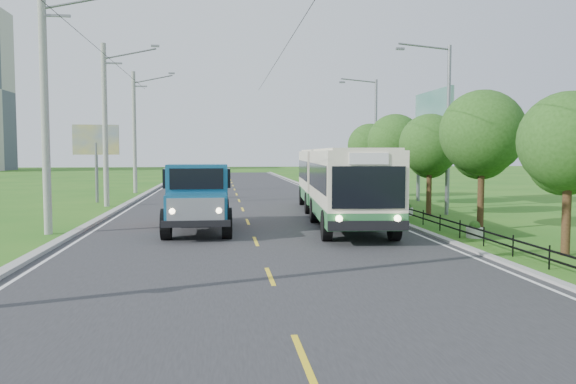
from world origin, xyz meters
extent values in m
plane|color=#226016|center=(0.00, 0.00, 0.00)|extent=(240.00, 240.00, 0.00)
cube|color=#28282B|center=(0.00, 20.00, 0.01)|extent=(14.00, 120.00, 0.02)
cube|color=#9E9E99|center=(-7.20, 20.00, 0.07)|extent=(0.40, 120.00, 0.15)
cube|color=#9E9E99|center=(7.15, 20.00, 0.05)|extent=(0.30, 120.00, 0.10)
cube|color=silver|center=(-6.65, 20.00, 0.02)|extent=(0.12, 120.00, 0.00)
cube|color=silver|center=(6.65, 20.00, 0.02)|extent=(0.12, 120.00, 0.00)
cube|color=yellow|center=(0.00, 0.00, 0.02)|extent=(0.12, 2.20, 0.00)
cube|color=black|center=(8.00, 14.00, 0.30)|extent=(0.04, 40.00, 0.60)
cylinder|color=gray|center=(-8.30, 9.00, 5.00)|extent=(0.32, 0.32, 10.00)
cube|color=slate|center=(-7.80, 9.00, 8.80)|extent=(1.20, 0.10, 0.10)
cylinder|color=gray|center=(-8.30, 21.00, 5.00)|extent=(0.32, 0.32, 10.00)
cube|color=slate|center=(-7.80, 21.00, 8.80)|extent=(1.20, 0.10, 0.10)
cube|color=slate|center=(-5.20, 21.00, 9.90)|extent=(0.50, 0.18, 0.12)
cylinder|color=gray|center=(-8.30, 33.00, 5.00)|extent=(0.32, 0.32, 10.00)
cube|color=slate|center=(-7.80, 33.00, 8.80)|extent=(1.20, 0.10, 0.10)
cube|color=slate|center=(-5.20, 33.00, 9.90)|extent=(0.50, 0.18, 0.12)
cylinder|color=#382314|center=(9.80, 2.00, 1.48)|extent=(0.28, 0.28, 2.97)
sphere|color=#214915|center=(9.80, 2.00, 3.71)|extent=(3.18, 3.18, 3.18)
sphere|color=#214915|center=(10.00, 2.50, 3.07)|extent=(2.33, 2.33, 2.33)
cylinder|color=#382314|center=(9.80, 8.00, 1.68)|extent=(0.28, 0.28, 3.36)
sphere|color=#214915|center=(9.80, 8.00, 4.20)|extent=(3.60, 3.60, 3.60)
sphere|color=#214915|center=(10.00, 8.50, 3.48)|extent=(2.64, 2.64, 2.64)
cylinder|color=#382314|center=(9.80, 14.00, 1.51)|extent=(0.28, 0.28, 3.02)
sphere|color=#214915|center=(9.80, 14.00, 3.78)|extent=(3.24, 3.24, 3.24)
sphere|color=#214915|center=(10.00, 14.50, 3.13)|extent=(2.38, 2.38, 2.38)
cylinder|color=#382314|center=(9.80, 20.00, 1.62)|extent=(0.28, 0.28, 3.25)
sphere|color=#214915|center=(9.80, 20.00, 4.06)|extent=(3.48, 3.48, 3.48)
sphere|color=#214915|center=(10.00, 20.50, 3.36)|extent=(2.55, 2.55, 2.55)
cylinder|color=#382314|center=(9.80, 26.00, 1.54)|extent=(0.28, 0.28, 3.08)
sphere|color=#214915|center=(9.80, 26.00, 3.85)|extent=(3.30, 3.30, 3.30)
sphere|color=#214915|center=(10.00, 26.50, 3.19)|extent=(2.42, 2.42, 2.42)
cylinder|color=slate|center=(10.80, 14.00, 4.50)|extent=(0.20, 0.20, 9.00)
cylinder|color=slate|center=(9.40, 14.00, 8.90)|extent=(2.80, 0.10, 0.34)
cube|color=slate|center=(8.10, 14.00, 8.75)|extent=(0.45, 0.16, 0.12)
cylinder|color=slate|center=(10.80, 28.00, 4.50)|extent=(0.20, 0.20, 9.00)
cylinder|color=slate|center=(9.40, 28.00, 8.90)|extent=(2.80, 0.10, 0.34)
cube|color=slate|center=(8.10, 28.00, 8.75)|extent=(0.45, 0.16, 0.12)
cylinder|color=silver|center=(8.60, 6.00, 0.20)|extent=(0.64, 0.64, 0.40)
sphere|color=#214915|center=(8.60, 6.00, 0.45)|extent=(0.44, 0.44, 0.44)
cylinder|color=silver|center=(8.60, 14.00, 0.20)|extent=(0.64, 0.64, 0.40)
sphere|color=#214915|center=(8.60, 14.00, 0.45)|extent=(0.44, 0.44, 0.44)
cylinder|color=silver|center=(8.60, 22.00, 0.20)|extent=(0.64, 0.64, 0.40)
sphere|color=#214915|center=(8.60, 22.00, 0.45)|extent=(0.44, 0.44, 0.44)
cylinder|color=slate|center=(-9.50, 24.00, 2.00)|extent=(0.20, 0.20, 4.00)
cube|color=yellow|center=(-9.50, 24.00, 4.20)|extent=(3.00, 0.15, 2.00)
cylinder|color=slate|center=(12.30, 17.50, 2.50)|extent=(0.24, 0.24, 5.00)
cylinder|color=slate|center=(12.30, 22.50, 2.50)|extent=(0.24, 0.24, 5.00)
cube|color=#144C47|center=(12.30, 20.00, 5.80)|extent=(0.20, 6.00, 3.00)
cube|color=#2E733C|center=(4.17, 8.38, 0.90)|extent=(3.56, 8.74, 0.63)
cube|color=beige|center=(4.17, 8.38, 2.31)|extent=(3.56, 8.74, 2.19)
cube|color=black|center=(4.17, 8.38, 2.33)|extent=(3.54, 8.06, 1.08)
cube|color=#2E733C|center=(4.96, 17.73, 0.90)|extent=(3.51, 8.17, 0.63)
cube|color=beige|center=(4.96, 17.73, 2.31)|extent=(3.51, 8.17, 2.19)
cube|color=black|center=(4.96, 17.73, 2.33)|extent=(3.50, 7.50, 1.08)
cube|color=#4C4C4C|center=(4.58, 13.20, 2.00)|extent=(2.76, 1.36, 2.71)
cube|color=black|center=(3.80, 4.11, 2.13)|extent=(2.56, 0.29, 1.48)
cylinder|color=black|center=(2.66, 5.83, 0.59)|extent=(0.46, 1.21, 1.18)
cylinder|color=black|center=(5.22, 5.61, 0.59)|extent=(0.46, 1.21, 1.18)
cylinder|color=black|center=(3.13, 11.38, 0.59)|extent=(0.46, 1.21, 1.18)
cylinder|color=black|center=(5.69, 11.16, 0.59)|extent=(0.46, 1.21, 1.18)
cylinder|color=black|center=(3.46, 15.23, 0.59)|extent=(0.46, 1.21, 1.18)
cylinder|color=black|center=(6.02, 15.01, 0.59)|extent=(0.46, 1.21, 1.18)
cylinder|color=black|center=(3.90, 20.44, 0.59)|extent=(0.46, 1.21, 1.18)
cylinder|color=black|center=(6.47, 20.23, 0.59)|extent=(0.46, 1.21, 1.18)
cube|color=#145479|center=(-2.21, 6.67, 1.21)|extent=(2.33, 1.57, 1.10)
cube|color=#145479|center=(-2.23, 8.32, 1.76)|extent=(2.44, 1.79, 2.20)
cube|color=black|center=(-2.23, 8.32, 2.31)|extent=(2.68, 1.46, 0.77)
cube|color=black|center=(-2.24, 9.20, 0.71)|extent=(1.18, 6.60, 0.27)
cube|color=red|center=(-2.26, 11.07, 1.81)|extent=(2.57, 3.33, 1.43)
cylinder|color=black|center=(-3.37, 6.88, 0.60)|extent=(0.40, 1.21, 1.21)
cylinder|color=black|center=(-1.06, 6.91, 0.60)|extent=(0.40, 1.21, 1.21)
cylinder|color=black|center=(-3.42, 11.27, 0.60)|extent=(0.40, 1.21, 1.21)
cylinder|color=black|center=(-1.11, 11.30, 0.60)|extent=(0.40, 1.21, 1.21)
camera|label=1|loc=(-1.32, -14.79, 3.32)|focal=35.00mm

